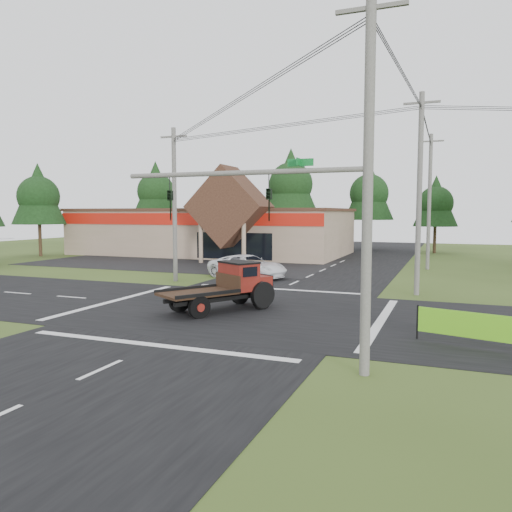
% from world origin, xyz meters
% --- Properties ---
extents(ground, '(120.00, 120.00, 0.00)m').
position_xyz_m(ground, '(0.00, 0.00, 0.00)').
color(ground, '#334518').
rests_on(ground, ground).
extents(road_ns, '(12.00, 120.00, 0.02)m').
position_xyz_m(road_ns, '(0.00, 0.00, 0.01)').
color(road_ns, black).
rests_on(road_ns, ground).
extents(road_ew, '(120.00, 12.00, 0.02)m').
position_xyz_m(road_ew, '(0.00, 0.00, 0.01)').
color(road_ew, black).
rests_on(road_ew, ground).
extents(parking_apron, '(28.00, 14.00, 0.02)m').
position_xyz_m(parking_apron, '(-14.00, 19.00, 0.01)').
color(parking_apron, black).
rests_on(parking_apron, ground).
extents(cvs_building, '(30.40, 18.20, 9.19)m').
position_xyz_m(cvs_building, '(-15.70, 29.57, 2.78)').
color(cvs_building, gray).
rests_on(cvs_building, ground).
extents(traffic_signal_mast, '(8.12, 0.24, 7.00)m').
position_xyz_m(traffic_signal_mast, '(5.82, -7.50, 4.43)').
color(traffic_signal_mast, '#595651').
rests_on(traffic_signal_mast, ground).
extents(utility_pole_nr, '(2.00, 0.30, 11.00)m').
position_xyz_m(utility_pole_nr, '(7.50, -7.50, 5.64)').
color(utility_pole_nr, '#595651').
rests_on(utility_pole_nr, ground).
extents(utility_pole_nw, '(2.00, 0.30, 10.50)m').
position_xyz_m(utility_pole_nw, '(-8.00, 8.00, 5.39)').
color(utility_pole_nw, '#595651').
rests_on(utility_pole_nw, ground).
extents(utility_pole_ne, '(2.00, 0.30, 11.50)m').
position_xyz_m(utility_pole_ne, '(8.00, 8.00, 5.89)').
color(utility_pole_ne, '#595651').
rests_on(utility_pole_ne, ground).
extents(utility_pole_n, '(2.00, 0.30, 11.20)m').
position_xyz_m(utility_pole_n, '(8.00, 22.00, 5.74)').
color(utility_pole_n, '#595651').
rests_on(utility_pole_n, ground).
extents(tree_row_a, '(6.72, 6.72, 12.12)m').
position_xyz_m(tree_row_a, '(-30.00, 40.00, 8.05)').
color(tree_row_a, '#332316').
rests_on(tree_row_a, ground).
extents(tree_row_b, '(5.60, 5.60, 10.10)m').
position_xyz_m(tree_row_b, '(-20.00, 42.00, 6.70)').
color(tree_row_b, '#332316').
rests_on(tree_row_b, ground).
extents(tree_row_c, '(7.28, 7.28, 13.13)m').
position_xyz_m(tree_row_c, '(-10.00, 41.00, 8.72)').
color(tree_row_c, '#332316').
rests_on(tree_row_c, ground).
extents(tree_row_d, '(6.16, 6.16, 11.11)m').
position_xyz_m(tree_row_d, '(0.00, 42.00, 7.38)').
color(tree_row_d, '#332316').
rests_on(tree_row_d, ground).
extents(tree_row_e, '(5.04, 5.04, 9.09)m').
position_xyz_m(tree_row_e, '(8.00, 40.00, 6.03)').
color(tree_row_e, '#332316').
rests_on(tree_row_e, ground).
extents(tree_side_w, '(5.60, 5.60, 10.10)m').
position_xyz_m(tree_side_w, '(-32.00, 20.00, 6.70)').
color(tree_side_w, '#332316').
rests_on(tree_side_w, ground).
extents(antique_flatbed_truck, '(4.88, 6.01, 2.39)m').
position_xyz_m(antique_flatbed_truck, '(-0.58, -0.45, 1.20)').
color(antique_flatbed_truck, '#5A140C').
rests_on(antique_flatbed_truck, ground).
extents(roadside_banner, '(3.73, 1.05, 1.30)m').
position_xyz_m(roadside_banner, '(10.49, -3.07, 0.65)').
color(roadside_banner, '#5DB317').
rests_on(roadside_banner, ground).
extents(white_pickup, '(6.52, 4.24, 1.67)m').
position_xyz_m(white_pickup, '(-4.00, 11.50, 0.83)').
color(white_pickup, white).
rests_on(white_pickup, ground).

